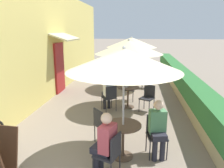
# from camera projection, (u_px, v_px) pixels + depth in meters

# --- Properties ---
(cafe_facade_wall) EXTENTS (0.98, 13.87, 4.20)m
(cafe_facade_wall) POSITION_uv_depth(u_px,v_px,m) (59.00, 42.00, 9.59)
(cafe_facade_wall) COLOR #E0CC6B
(cafe_facade_wall) RESTS_ON ground_plane
(planter_hedge) EXTENTS (0.60, 12.87, 1.01)m
(planter_hedge) POSITION_uv_depth(u_px,v_px,m) (180.00, 80.00, 9.38)
(planter_hedge) COLOR tan
(planter_hedge) RESTS_ON ground_plane
(patio_table_near) EXTENTS (0.76, 0.76, 0.74)m
(patio_table_near) POSITION_uv_depth(u_px,v_px,m) (123.00, 134.00, 4.54)
(patio_table_near) COLOR brown
(patio_table_near) RESTS_ON ground_plane
(patio_umbrella_near) EXTENTS (2.24, 2.24, 2.34)m
(patio_umbrella_near) POSITION_uv_depth(u_px,v_px,m) (124.00, 60.00, 4.16)
(patio_umbrella_near) COLOR #B7B7BC
(patio_umbrella_near) RESTS_ON ground_plane
(cafe_chair_near_left) EXTENTS (0.51, 0.51, 0.87)m
(cafe_chair_near_left) POSITION_uv_depth(u_px,v_px,m) (110.00, 152.00, 3.89)
(cafe_chair_near_left) COLOR #232328
(cafe_chair_near_left) RESTS_ON ground_plane
(seated_patron_near_left) EXTENTS (0.48, 0.44, 1.25)m
(seated_patron_near_left) POSITION_uv_depth(u_px,v_px,m) (105.00, 142.00, 3.89)
(seated_patron_near_left) COLOR #23232D
(seated_patron_near_left) RESTS_ON ground_plane
(cafe_chair_near_right) EXTENTS (0.46, 0.46, 0.87)m
(cafe_chair_near_right) POSITION_uv_depth(u_px,v_px,m) (156.00, 132.00, 4.66)
(cafe_chair_near_right) COLOR #232328
(cafe_chair_near_right) RESTS_ON ground_plane
(seated_patron_near_right) EXTENTS (0.39, 0.45, 1.25)m
(seated_patron_near_right) POSITION_uv_depth(u_px,v_px,m) (158.00, 127.00, 4.51)
(seated_patron_near_right) COLOR #23232D
(seated_patron_near_right) RESTS_ON ground_plane
(cafe_chair_near_back) EXTENTS (0.56, 0.56, 0.87)m
(cafe_chair_near_back) POSITION_uv_depth(u_px,v_px,m) (102.00, 123.00, 5.09)
(cafe_chair_near_back) COLOR #232328
(cafe_chair_near_back) RESTS_ON ground_plane
(patio_table_mid) EXTENTS (0.76, 0.76, 0.74)m
(patio_table_mid) POSITION_uv_depth(u_px,v_px,m) (128.00, 92.00, 7.50)
(patio_table_mid) COLOR brown
(patio_table_mid) RESTS_ON ground_plane
(patio_umbrella_mid) EXTENTS (2.24, 2.24, 2.34)m
(patio_umbrella_mid) POSITION_uv_depth(u_px,v_px,m) (129.00, 47.00, 7.12)
(patio_umbrella_mid) COLOR #B7B7BC
(patio_umbrella_mid) RESTS_ON ground_plane
(cafe_chair_mid_left) EXTENTS (0.55, 0.55, 0.87)m
(cafe_chair_mid_left) POSITION_uv_depth(u_px,v_px,m) (110.00, 96.00, 7.14)
(cafe_chair_mid_left) COLOR #232328
(cafe_chair_mid_left) RESTS_ON ground_plane
(seated_patron_mid_left) EXTENTS (0.48, 0.51, 1.25)m
(seated_patron_mid_left) POSITION_uv_depth(u_px,v_px,m) (108.00, 90.00, 7.20)
(seated_patron_mid_left) COLOR #23232D
(seated_patron_mid_left) RESTS_ON ground_plane
(cafe_chair_mid_right) EXTENTS (0.54, 0.54, 0.87)m
(cafe_chair_mid_right) POSITION_uv_depth(u_px,v_px,m) (148.00, 96.00, 7.16)
(cafe_chair_mid_right) COLOR #232328
(cafe_chair_mid_right) RESTS_ON ground_plane
(cafe_chair_mid_back) EXTENTS (0.41, 0.41, 0.87)m
(cafe_chair_mid_back) POSITION_uv_depth(u_px,v_px,m) (126.00, 87.00, 8.21)
(cafe_chair_mid_back) COLOR #232328
(cafe_chair_mid_back) RESTS_ON ground_plane
(coffee_cup_mid) EXTENTS (0.07, 0.07, 0.09)m
(coffee_cup_mid) POSITION_uv_depth(u_px,v_px,m) (126.00, 86.00, 7.37)
(coffee_cup_mid) COLOR white
(coffee_cup_mid) RESTS_ON patio_table_mid
(patio_table_far) EXTENTS (0.76, 0.76, 0.74)m
(patio_table_far) POSITION_uv_depth(u_px,v_px,m) (131.00, 76.00, 10.10)
(patio_table_far) COLOR brown
(patio_table_far) RESTS_ON ground_plane
(patio_umbrella_far) EXTENTS (2.24, 2.24, 2.34)m
(patio_umbrella_far) POSITION_uv_depth(u_px,v_px,m) (131.00, 42.00, 9.73)
(patio_umbrella_far) COLOR #B7B7BC
(patio_umbrella_far) RESTS_ON ground_plane
(cafe_chair_far_left) EXTENTS (0.43, 0.43, 0.87)m
(cafe_chair_far_left) POSITION_uv_depth(u_px,v_px,m) (115.00, 76.00, 10.17)
(cafe_chair_far_left) COLOR #232328
(cafe_chair_far_left) RESTS_ON ground_plane
(cafe_chair_far_right) EXTENTS (0.43, 0.43, 0.87)m
(cafe_chair_far_right) POSITION_uv_depth(u_px,v_px,m) (146.00, 77.00, 10.05)
(cafe_chair_far_right) COLOR #232328
(cafe_chair_far_right) RESTS_ON ground_plane
(coffee_cup_far) EXTENTS (0.07, 0.07, 0.09)m
(coffee_cup_far) POSITION_uv_depth(u_px,v_px,m) (131.00, 71.00, 9.95)
(coffee_cup_far) COLOR white
(coffee_cup_far) RESTS_ON patio_table_far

